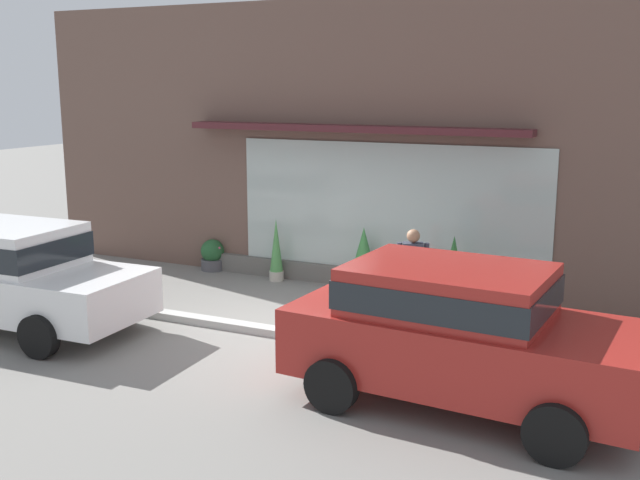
# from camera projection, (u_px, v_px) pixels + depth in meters

# --- Properties ---
(ground_plane) EXTENTS (60.00, 60.00, 0.00)m
(ground_plane) POSITION_uv_depth(u_px,v_px,m) (278.00, 331.00, 11.65)
(ground_plane) COLOR gray
(curb_strip) EXTENTS (14.00, 0.24, 0.12)m
(curb_strip) POSITION_uv_depth(u_px,v_px,m) (272.00, 331.00, 11.46)
(curb_strip) COLOR #B2B2AD
(curb_strip) RESTS_ON ground_plane
(storefront) EXTENTS (14.00, 0.81, 5.27)m
(storefront) POSITION_uv_depth(u_px,v_px,m) (359.00, 148.00, 13.95)
(storefront) COLOR brown
(storefront) RESTS_ON ground_plane
(fire_hydrant) EXTENTS (0.40, 0.37, 0.87)m
(fire_hydrant) POSITION_uv_depth(u_px,v_px,m) (359.00, 297.00, 11.91)
(fire_hydrant) COLOR red
(fire_hydrant) RESTS_ON ground_plane
(pedestrian_with_handbag) EXTENTS (0.66, 0.32, 1.55)m
(pedestrian_with_handbag) POSITION_uv_depth(u_px,v_px,m) (411.00, 270.00, 11.77)
(pedestrian_with_handbag) COLOR #232328
(pedestrian_with_handbag) RESTS_ON ground_plane
(parked_car_red) EXTENTS (4.20, 2.20, 1.69)m
(parked_car_red) POSITION_uv_depth(u_px,v_px,m) (458.00, 329.00, 8.80)
(parked_car_red) COLOR maroon
(parked_car_red) RESTS_ON ground_plane
(parked_car_white) EXTENTS (4.60, 2.02, 1.63)m
(parked_car_white) POSITION_uv_depth(u_px,v_px,m) (2.00, 270.00, 11.71)
(parked_car_white) COLOR white
(parked_car_white) RESTS_ON ground_plane
(potted_plant_doorstep) EXTENTS (0.48, 0.48, 0.64)m
(potted_plant_doorstep) POSITION_uv_depth(u_px,v_px,m) (213.00, 255.00, 15.44)
(potted_plant_doorstep) COLOR #4C4C51
(potted_plant_doorstep) RESTS_ON ground_plane
(potted_plant_window_center) EXTENTS (0.51, 0.51, 1.22)m
(potted_plant_window_center) POSITION_uv_depth(u_px,v_px,m) (453.00, 272.00, 12.91)
(potted_plant_window_center) COLOR #33473D
(potted_plant_window_center) RESTS_ON ground_plane
(potted_plant_window_right) EXTENTS (0.28, 0.28, 1.22)m
(potted_plant_window_right) POSITION_uv_depth(u_px,v_px,m) (276.00, 251.00, 14.55)
(potted_plant_window_right) COLOR #B7B2A3
(potted_plant_window_right) RESTS_ON ground_plane
(potted_plant_corner_tall) EXTENTS (0.50, 0.50, 1.20)m
(potted_plant_corner_tall) POSITION_uv_depth(u_px,v_px,m) (364.00, 261.00, 13.76)
(potted_plant_corner_tall) COLOR #4C4C51
(potted_plant_corner_tall) RESTS_ON ground_plane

